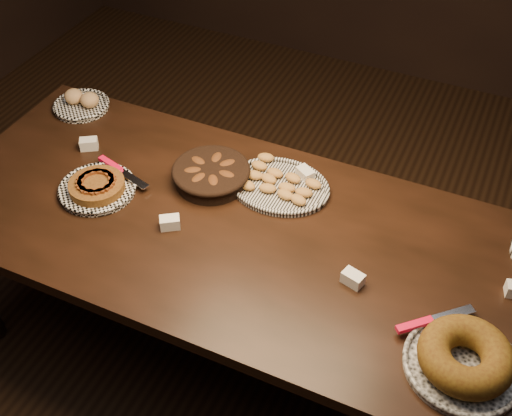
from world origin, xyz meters
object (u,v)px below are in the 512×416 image
at_px(buffet_table, 253,246).
at_px(madeleine_platter, 279,185).
at_px(apple_tart_plate, 97,187).
at_px(bundt_cake_plate, 465,359).

distance_m(buffet_table, madeleine_platter, 0.27).
bearing_deg(apple_tart_plate, buffet_table, -2.08).
height_order(madeleine_platter, bundt_cake_plate, bundt_cake_plate).
relative_size(apple_tart_plate, bundt_cake_plate, 0.82).
bearing_deg(bundt_cake_plate, madeleine_platter, 137.17).
relative_size(buffet_table, apple_tart_plate, 7.44).
xyz_separation_m(buffet_table, bundt_cake_plate, (0.78, -0.25, 0.12)).
height_order(apple_tart_plate, bundt_cake_plate, bundt_cake_plate).
relative_size(apple_tart_plate, madeleine_platter, 0.84).
distance_m(apple_tart_plate, bundt_cake_plate, 1.42).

